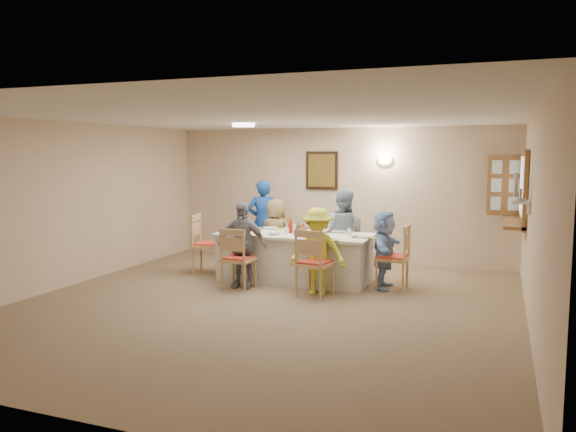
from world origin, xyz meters
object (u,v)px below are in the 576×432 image
at_px(dining_table, 295,257).
at_px(chair_right_end, 392,257).
at_px(diner_right_end, 384,250).
at_px(condiment_ketchup, 291,226).
at_px(chair_back_left, 278,243).
at_px(chair_front_left, 239,258).
at_px(chair_front_right, 315,262).
at_px(chair_left_end, 208,244).
at_px(diner_front_left, 242,244).
at_px(diner_back_left, 276,234).
at_px(caregiver, 263,222).
at_px(diner_back_right, 343,232).
at_px(serving_hatch, 524,188).
at_px(chair_back_right, 345,246).
at_px(diner_front_right, 318,251).
at_px(desk_fan, 518,190).

height_order(dining_table, chair_right_end, chair_right_end).
xyz_separation_m(diner_right_end, condiment_ketchup, (-1.51, 0.04, 0.28)).
relative_size(chair_back_left, chair_right_end, 0.91).
xyz_separation_m(chair_front_left, chair_front_right, (1.20, 0.00, 0.02)).
height_order(chair_left_end, diner_front_left, diner_front_left).
bearing_deg(dining_table, chair_front_right, -53.13).
height_order(diner_back_left, caregiver, caregiver).
xyz_separation_m(diner_back_left, diner_front_left, (0.00, -1.36, 0.03)).
xyz_separation_m(diner_back_right, condiment_ketchup, (-0.69, -0.64, 0.15)).
distance_m(serving_hatch, chair_front_right, 3.37).
height_order(chair_front_right, condiment_ketchup, condiment_ketchup).
bearing_deg(chair_back_right, chair_front_left, -120.67).
height_order(dining_table, chair_back_left, chair_back_left).
xyz_separation_m(chair_left_end, diner_front_right, (2.15, -0.68, 0.12)).
xyz_separation_m(desk_fan, chair_left_end, (-4.78, 0.48, -1.04)).
relative_size(desk_fan, chair_back_right, 0.32).
height_order(diner_back_right, condiment_ketchup, diner_back_right).
xyz_separation_m(chair_left_end, condiment_ketchup, (1.46, 0.04, 0.36)).
height_order(desk_fan, chair_front_left, desk_fan).
relative_size(chair_left_end, diner_back_left, 0.82).
bearing_deg(diner_back_left, chair_back_right, -171.10).
height_order(diner_back_right, diner_front_left, diner_back_right).
bearing_deg(chair_back_left, diner_front_left, -100.36).
height_order(diner_back_right, diner_right_end, diner_back_right).
height_order(chair_back_left, diner_back_left, diner_back_left).
bearing_deg(diner_front_left, diner_back_left, 86.41).
relative_size(dining_table, diner_right_end, 2.06).
xyz_separation_m(chair_left_end, diner_front_left, (0.95, -0.68, 0.15)).
bearing_deg(dining_table, chair_back_left, 126.87).
bearing_deg(caregiver, chair_right_end, 131.28).
xyz_separation_m(desk_fan, diner_right_end, (-1.81, 0.48, -0.96)).
distance_m(chair_back_left, chair_right_end, 2.29).
bearing_deg(diner_back_left, diner_front_left, 93.19).
relative_size(desk_fan, dining_table, 0.12).
relative_size(desk_fan, caregiver, 0.19).
relative_size(chair_front_left, diner_right_end, 0.79).
relative_size(chair_right_end, caregiver, 0.64).
distance_m(diner_front_right, diner_right_end, 1.07).
bearing_deg(serving_hatch, diner_back_left, -177.20).
bearing_deg(chair_back_right, condiment_ketchup, -125.77).
bearing_deg(diner_front_right, diner_back_left, 126.26).
distance_m(chair_back_right, diner_back_left, 1.22).
bearing_deg(diner_right_end, diner_back_right, 48.36).
xyz_separation_m(caregiver, condiment_ketchup, (0.96, -1.11, 0.10)).
relative_size(chair_left_end, condiment_ketchup, 4.53).
xyz_separation_m(chair_back_right, chair_front_left, (-1.20, -1.60, -0.00)).
relative_size(chair_front_right, diner_front_right, 0.78).
relative_size(diner_front_right, caregiver, 0.81).
bearing_deg(chair_back_left, chair_front_right, -63.49).
distance_m(chair_front_left, caregiver, 2.02).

